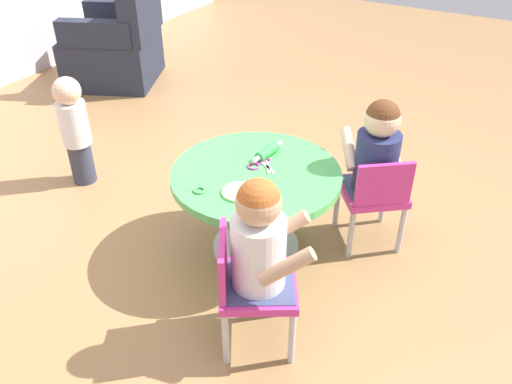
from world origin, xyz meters
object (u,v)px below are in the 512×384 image
(seated_child_right, at_px, (377,150))
(rolling_pin, at_px, (267,152))
(seated_child_left, at_px, (260,239))
(child_chair_right, at_px, (374,194))
(craft_scissors, at_px, (266,164))
(child_chair_left, at_px, (249,284))
(toddler_standing, at_px, (75,128))
(armchair_dark, at_px, (117,45))
(craft_table, at_px, (256,193))

(seated_child_right, distance_m, rolling_pin, 0.53)
(seated_child_right, bearing_deg, seated_child_left, 169.85)
(child_chair_right, relative_size, craft_scissors, 4.01)
(child_chair_left, xyz_separation_m, toddler_standing, (0.56, 1.51, 0.05))
(seated_child_left, xyz_separation_m, rolling_pin, (0.65, 0.33, -0.04))
(seated_child_left, relative_size, child_chair_right, 0.95)
(seated_child_left, bearing_deg, seated_child_right, -10.15)
(armchair_dark, distance_m, rolling_pin, 2.47)
(seated_child_right, bearing_deg, child_chair_left, 167.94)
(armchair_dark, bearing_deg, toddler_standing, -146.11)
(toddler_standing, bearing_deg, seated_child_right, -79.07)
(toddler_standing, bearing_deg, child_chair_left, -110.14)
(craft_table, xyz_separation_m, child_chair_right, (0.33, -0.48, -0.04))
(seated_child_left, relative_size, craft_scissors, 3.82)
(child_chair_right, bearing_deg, craft_scissors, 118.16)
(seated_child_left, xyz_separation_m, child_chair_right, (0.83, -0.18, -0.23))
(seated_child_right, xyz_separation_m, toddler_standing, (-0.33, 1.70, -0.17))
(craft_table, relative_size, child_chair_left, 1.51)
(seated_child_left, height_order, craft_scissors, seated_child_left)
(rolling_pin, bearing_deg, child_chair_right, -70.62)
(child_chair_left, xyz_separation_m, seated_child_right, (0.88, -0.19, 0.23))
(toddler_standing, xyz_separation_m, craft_scissors, (0.04, -1.25, 0.11))
(toddler_standing, relative_size, craft_scissors, 5.03)
(armchair_dark, relative_size, craft_scissors, 7.07)
(toddler_standing, bearing_deg, rolling_pin, -84.43)
(craft_table, height_order, child_chair_right, child_chair_right)
(rolling_pin, xyz_separation_m, craft_scissors, (-0.08, -0.03, -0.02))
(craft_table, relative_size, rolling_pin, 3.51)
(seated_child_right, height_order, toddler_standing, seated_child_right)
(child_chair_right, height_order, craft_scissors, child_chair_right)
(craft_scissors, bearing_deg, child_chair_right, -61.84)
(rolling_pin, height_order, craft_scissors, rolling_pin)
(seated_child_right, xyz_separation_m, armchair_dark, (1.02, 2.61, -0.22))
(armchair_dark, bearing_deg, child_chair_left, -128.22)
(craft_table, bearing_deg, seated_child_right, -51.62)
(craft_table, distance_m, seated_child_left, 0.62)
(child_chair_left, xyz_separation_m, rolling_pin, (0.67, 0.29, 0.18))
(seated_child_right, height_order, armchair_dark, armchair_dark)
(toddler_standing, bearing_deg, child_chair_right, -80.23)
(craft_table, distance_m, rolling_pin, 0.21)
(seated_child_right, distance_m, craft_scissors, 0.54)
(rolling_pin, bearing_deg, seated_child_right, -66.49)
(craft_table, distance_m, armchair_dark, 2.56)
(toddler_standing, relative_size, rolling_pin, 2.91)
(craft_table, distance_m, craft_scissors, 0.15)
(child_chair_right, bearing_deg, seated_child_left, 167.86)
(child_chair_left, relative_size, toddler_standing, 0.80)
(seated_child_left, relative_size, toddler_standing, 0.76)
(craft_table, xyz_separation_m, toddler_standing, (0.03, 1.24, 0.02))
(child_chair_right, bearing_deg, craft_table, 124.48)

